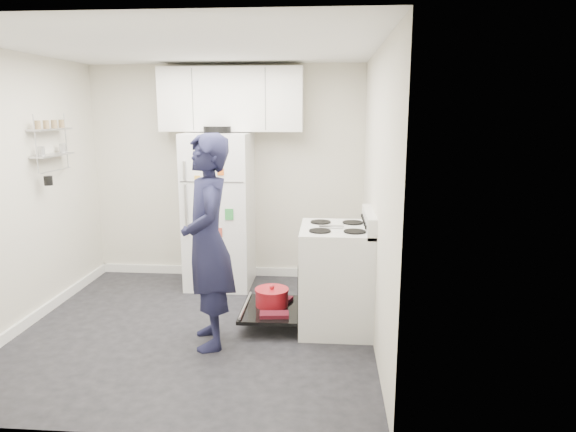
# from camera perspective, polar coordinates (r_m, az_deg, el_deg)

# --- Properties ---
(room) EXTENTS (3.21, 3.21, 2.51)m
(room) POSITION_cam_1_polar(r_m,az_deg,el_deg) (4.63, -10.81, 1.82)
(room) COLOR black
(room) RESTS_ON ground
(electric_range) EXTENTS (0.66, 0.76, 1.10)m
(electric_range) POSITION_cam_1_polar(r_m,az_deg,el_deg) (4.77, 5.21, -6.91)
(electric_range) COLOR silver
(electric_range) RESTS_ON ground
(open_oven_door) EXTENTS (0.55, 0.70, 0.24)m
(open_oven_door) POSITION_cam_1_polar(r_m,az_deg,el_deg) (4.91, -1.83, -9.63)
(open_oven_door) COLOR black
(open_oven_door) RESTS_ON ground
(refrigerator) EXTENTS (0.72, 0.74, 1.81)m
(refrigerator) POSITION_cam_1_polar(r_m,az_deg,el_deg) (5.86, -7.62, 0.68)
(refrigerator) COLOR white
(refrigerator) RESTS_ON ground
(upper_cabinets) EXTENTS (1.60, 0.33, 0.70)m
(upper_cabinets) POSITION_cam_1_polar(r_m,az_deg,el_deg) (5.90, -6.29, 12.75)
(upper_cabinets) COLOR silver
(upper_cabinets) RESTS_ON room
(wall_shelf_rack) EXTENTS (0.14, 0.60, 0.61)m
(wall_shelf_rack) POSITION_cam_1_polar(r_m,az_deg,el_deg) (5.57, -24.81, 7.45)
(wall_shelf_rack) COLOR #B2B2B7
(wall_shelf_rack) RESTS_ON room
(person) EXTENTS (0.62, 0.76, 1.80)m
(person) POSITION_cam_1_polar(r_m,az_deg,el_deg) (4.34, -8.92, -2.90)
(person) COLOR #181936
(person) RESTS_ON ground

